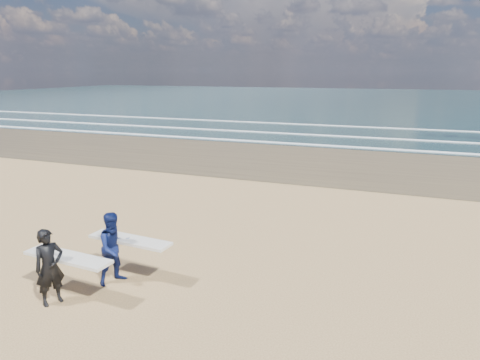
% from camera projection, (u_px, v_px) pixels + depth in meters
% --- Properties ---
extents(surfer_near, '(2.23, 1.07, 1.74)m').
position_uv_depth(surfer_near, '(52.00, 266.00, 9.41)').
color(surfer_near, black).
rests_on(surfer_near, ground).
extents(surfer_far, '(2.23, 1.23, 1.79)m').
position_uv_depth(surfer_far, '(116.00, 247.00, 10.34)').
color(surfer_far, '#0D184B').
rests_on(surfer_far, ground).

